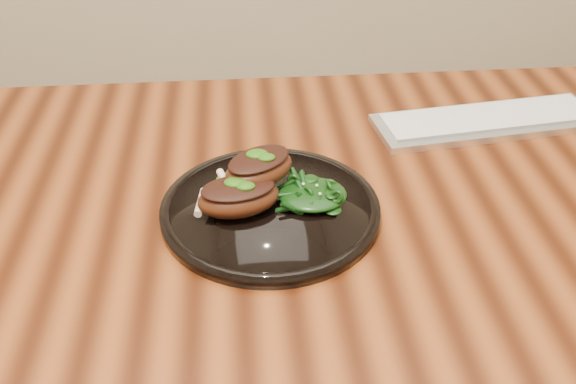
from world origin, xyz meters
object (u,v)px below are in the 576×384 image
object	(u,v)px
plate	(270,209)
lamb_chop_front	(238,196)
keyboard	(488,121)
greens_heap	(313,191)
desk	(281,250)

from	to	relation	value
plate	lamb_chop_front	bearing A→B (deg)	-166.31
keyboard	plate	bearing A→B (deg)	-150.01
plate	keyboard	world-z (taller)	same
greens_heap	keyboard	size ratio (longest dim) A/B	0.24
lamb_chop_front	greens_heap	world-z (taller)	lamb_chop_front
lamb_chop_front	keyboard	xyz separation A→B (m)	(0.41, 0.22, -0.03)
desk	plate	distance (m)	0.10
plate	keyboard	bearing A→B (deg)	29.99
plate	greens_heap	xyz separation A→B (m)	(0.06, 0.01, 0.02)
desk	greens_heap	bearing A→B (deg)	-26.62
desk	lamb_chop_front	distance (m)	0.14
desk	keyboard	xyz separation A→B (m)	(0.35, 0.19, 0.09)
desk	lamb_chop_front	world-z (taller)	lamb_chop_front
desk	plate	world-z (taller)	plate
keyboard	greens_heap	bearing A→B (deg)	-146.37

